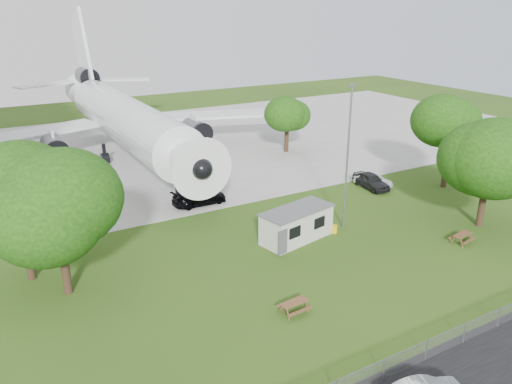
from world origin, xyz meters
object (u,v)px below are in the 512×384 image
airliner (122,116)px  picnic_east (461,243)px  picnic_west (294,312)px  site_cabin (297,224)px

airliner → picnic_east: (16.49, -36.77, -5.27)m
airliner → picnic_east: airliner is taller
airliner → picnic_east: bearing=-65.8°
picnic_west → picnic_east: same height
site_cabin → picnic_west: bearing=-125.0°
airliner → picnic_east: 40.64m
airliner → picnic_west: airliner is taller
airliner → picnic_west: 38.54m
site_cabin → picnic_west: 10.48m
picnic_west → picnic_east: bearing=-0.1°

